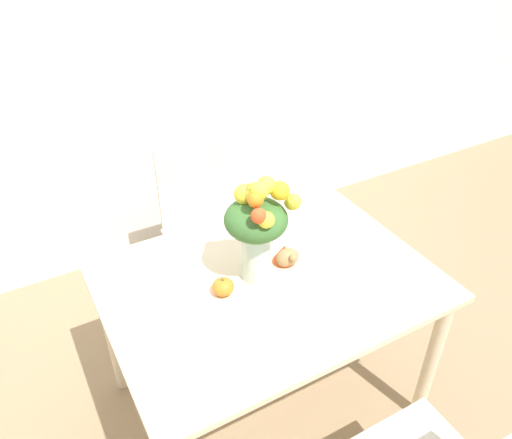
# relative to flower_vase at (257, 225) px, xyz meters

# --- Properties ---
(ground_plane) EXTENTS (12.00, 12.00, 0.00)m
(ground_plane) POSITION_rel_flower_vase_xyz_m (0.03, -0.03, -1.03)
(ground_plane) COLOR #8E7556
(wall_back) EXTENTS (8.00, 0.06, 2.70)m
(wall_back) POSITION_rel_flower_vase_xyz_m (0.03, 1.42, 0.32)
(wall_back) COLOR white
(wall_back) RESTS_ON ground_plane
(dining_table) EXTENTS (1.28, 0.95, 0.77)m
(dining_table) POSITION_rel_flower_vase_xyz_m (0.03, -0.03, -0.35)
(dining_table) COLOR beige
(dining_table) RESTS_ON ground_plane
(flower_vase) EXTENTS (0.29, 0.25, 0.45)m
(flower_vase) POSITION_rel_flower_vase_xyz_m (0.00, 0.00, 0.00)
(flower_vase) COLOR #B2CCBC
(flower_vase) RESTS_ON dining_table
(pumpkin) EXTENTS (0.08, 0.08, 0.08)m
(pumpkin) POSITION_rel_flower_vase_xyz_m (-0.16, -0.02, -0.22)
(pumpkin) COLOR orange
(pumpkin) RESTS_ON dining_table
(turkey_figurine) EXTENTS (0.10, 0.13, 0.08)m
(turkey_figurine) POSITION_rel_flower_vase_xyz_m (0.14, 0.02, -0.21)
(turkey_figurine) COLOR #A87A4C
(turkey_figurine) RESTS_ON dining_table
(dining_chair_near_window) EXTENTS (0.42, 0.42, 0.95)m
(dining_chair_near_window) POSITION_rel_flower_vase_xyz_m (0.11, 0.80, -0.54)
(dining_chair_near_window) COLOR silver
(dining_chair_near_window) RESTS_ON ground_plane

